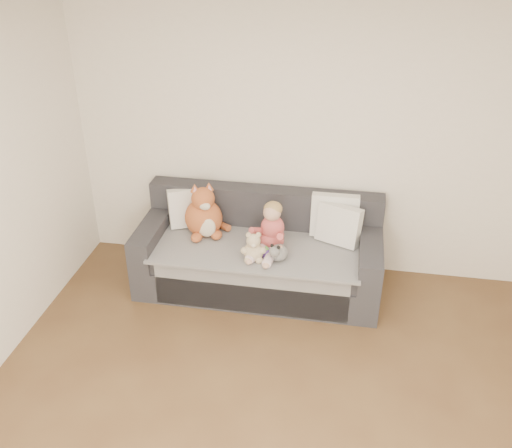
{
  "coord_description": "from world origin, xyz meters",
  "views": [
    {
      "loc": [
        0.3,
        -2.34,
        3.16
      ],
      "look_at": [
        -0.44,
        1.87,
        0.75
      ],
      "focal_mm": 40.0,
      "sensor_mm": 36.0,
      "label": 1
    }
  ],
  "objects_px": {
    "sofa": "(260,255)",
    "teddy_bear": "(253,249)",
    "toddler": "(271,231)",
    "plush_cat": "(204,215)",
    "sippy_cup": "(266,252)"
  },
  "relations": [
    {
      "from": "plush_cat",
      "to": "sippy_cup",
      "type": "xyz_separation_m",
      "value": [
        0.63,
        -0.32,
        -0.13
      ]
    },
    {
      "from": "sofa",
      "to": "teddy_bear",
      "type": "distance_m",
      "value": 0.43
    },
    {
      "from": "sippy_cup",
      "to": "toddler",
      "type": "bearing_deg",
      "value": 83.18
    },
    {
      "from": "plush_cat",
      "to": "sippy_cup",
      "type": "distance_m",
      "value": 0.72
    },
    {
      "from": "teddy_bear",
      "to": "sippy_cup",
      "type": "bearing_deg",
      "value": 15.64
    },
    {
      "from": "sofa",
      "to": "sippy_cup",
      "type": "distance_m",
      "value": 0.38
    },
    {
      "from": "teddy_bear",
      "to": "sippy_cup",
      "type": "relative_size",
      "value": 2.25
    },
    {
      "from": "toddler",
      "to": "plush_cat",
      "type": "xyz_separation_m",
      "value": [
        -0.65,
        0.17,
        0.0
      ]
    },
    {
      "from": "teddy_bear",
      "to": "plush_cat",
      "type": "bearing_deg",
      "value": 134.32
    },
    {
      "from": "toddler",
      "to": "sofa",
      "type": "bearing_deg",
      "value": 144.34
    },
    {
      "from": "toddler",
      "to": "teddy_bear",
      "type": "distance_m",
      "value": 0.24
    },
    {
      "from": "sippy_cup",
      "to": "plush_cat",
      "type": "bearing_deg",
      "value": 153.34
    },
    {
      "from": "sofa",
      "to": "plush_cat",
      "type": "relative_size",
      "value": 4.11
    },
    {
      "from": "plush_cat",
      "to": "teddy_bear",
      "type": "distance_m",
      "value": 0.65
    },
    {
      "from": "plush_cat",
      "to": "sippy_cup",
      "type": "bearing_deg",
      "value": -50.43
    }
  ]
}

